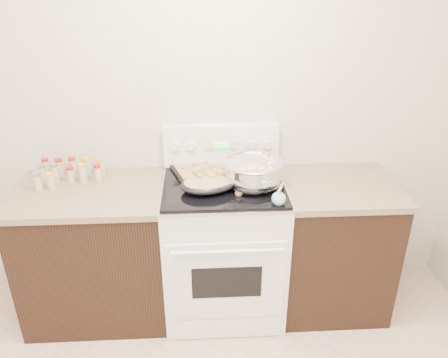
{
  "coord_description": "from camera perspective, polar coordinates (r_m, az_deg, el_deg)",
  "views": [
    {
      "loc": [
        0.22,
        -0.99,
        2.14
      ],
      "look_at": [
        0.35,
        1.37,
        1.0
      ],
      "focal_mm": 35.0,
      "sensor_mm": 36.0,
      "label": 1
    }
  ],
  "objects": [
    {
      "name": "room_shell",
      "position": [
        1.1,
        -14.29,
        1.58
      ],
      "size": [
        4.1,
        3.6,
        2.75
      ],
      "color": "beige",
      "rests_on": "ground"
    },
    {
      "name": "counter_left",
      "position": [
        3.03,
        -16.18,
        -9.12
      ],
      "size": [
        0.93,
        0.67,
        0.92
      ],
      "color": "black",
      "rests_on": "ground"
    },
    {
      "name": "counter_right",
      "position": [
        3.07,
        13.82,
        -8.26
      ],
      "size": [
        0.73,
        0.67,
        0.92
      ],
      "color": "black",
      "rests_on": "ground"
    },
    {
      "name": "kitchen_range",
      "position": [
        2.93,
        -0.06,
        -8.56
      ],
      "size": [
        0.78,
        0.73,
        1.22
      ],
      "color": "white",
      "rests_on": "ground"
    },
    {
      "name": "mixing_bowl",
      "position": [
        2.64,
        3.78,
        0.72
      ],
      "size": [
        0.39,
        0.39,
        0.21
      ],
      "color": "silver",
      "rests_on": "kitchen_range"
    },
    {
      "name": "roasting_pan",
      "position": [
        2.6,
        -1.96,
        -0.45
      ],
      "size": [
        0.4,
        0.33,
        0.11
      ],
      "color": "black",
      "rests_on": "kitchen_range"
    },
    {
      "name": "baking_sheet",
      "position": [
        2.85,
        -2.56,
        1.28
      ],
      "size": [
        0.46,
        0.38,
        0.06
      ],
      "color": "black",
      "rests_on": "kitchen_range"
    },
    {
      "name": "wooden_spoon",
      "position": [
        2.59,
        1.86,
        -1.51
      ],
      "size": [
        0.04,
        0.25,
        0.04
      ],
      "color": "#A07D49",
      "rests_on": "kitchen_range"
    },
    {
      "name": "blue_ladle",
      "position": [
        2.48,
        7.2,
        -2.39
      ],
      "size": [
        0.12,
        0.27,
        0.1
      ],
      "color": "#8DC7D3",
      "rests_on": "kitchen_range"
    },
    {
      "name": "spice_jars",
      "position": [
        2.93,
        -19.79,
        0.89
      ],
      "size": [
        0.4,
        0.25,
        0.13
      ],
      "color": "#BFB28C",
      "rests_on": "counter_left"
    }
  ]
}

